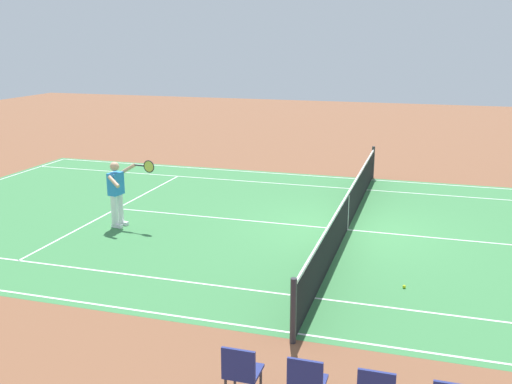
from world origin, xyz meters
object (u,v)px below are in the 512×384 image
Objects in this scene: spectator_chair_5 at (307,382)px; spectator_chair_6 at (241,371)px; tennis_net at (348,211)px; tennis_player_near at (117,190)px; tennis_ball at (404,287)px.

spectator_chair_6 is at bearing 0.00° from spectator_chair_5.
tennis_net is 13.30× the size of spectator_chair_6.
spectator_chair_5 is at bearing 134.60° from tennis_player_near.
tennis_player_near reaches higher than spectator_chair_5.
tennis_net is 7.58m from spectator_chair_6.
tennis_net is 177.27× the size of tennis_ball.
spectator_chair_6 is (0.25, 7.58, 0.03)m from tennis_net.
spectator_chair_5 reaches higher than tennis_ball.
spectator_chair_5 is (-6.14, 6.22, -0.41)m from tennis_player_near.
tennis_net is at bearing -64.10° from tennis_ball.
spectator_chair_5 is (-0.59, 7.58, 0.03)m from tennis_net.
spectator_chair_5 is (0.96, 4.39, 0.49)m from tennis_ball.
tennis_player_near is 7.38m from tennis_ball.
spectator_chair_6 is (-5.29, 6.22, -0.41)m from tennis_player_near.
spectator_chair_6 is at bearing 88.09° from tennis_net.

